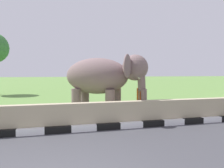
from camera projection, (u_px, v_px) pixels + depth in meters
name	position (u px, v px, depth m)	size (l,w,h in m)	color
striped_curb	(45.00, 131.00, 7.43)	(16.20, 0.20, 0.24)	white
barrier_parapet	(109.00, 115.00, 8.30)	(28.00, 0.36, 1.00)	tan
elephant	(104.00, 77.00, 10.16)	(3.95, 3.59, 2.92)	#786060
person_handler	(140.00, 98.00, 10.18)	(0.42, 0.57, 1.66)	navy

